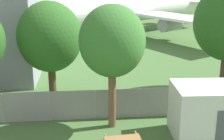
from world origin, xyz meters
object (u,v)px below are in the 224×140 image
Objects in this scene: airplane at (125,9)px; tree_left_of_cabin at (112,42)px; tree_far_right at (50,37)px; portable_cabin at (206,111)px.

tree_left_of_cabin is at bearing 44.49° from airplane.
tree_far_right is (-3.57, 4.39, -0.52)m from tree_left_of_cabin.
tree_far_right reaches higher than portable_cabin.
portable_cabin is 0.52× the size of tree_far_right.
portable_cabin is at bearing -17.96° from tree_left_of_cabin.
portable_cabin is 5.88m from tree_left_of_cabin.
airplane is 5.15× the size of tree_left_of_cabin.
airplane is 28.91m from portable_cabin.
tree_far_right is (-8.16, 5.88, 2.83)m from portable_cabin.
tree_left_of_cabin reaches higher than tree_far_right.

